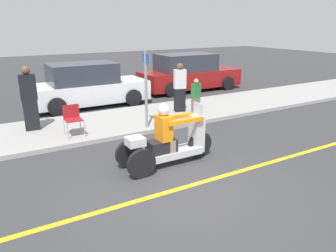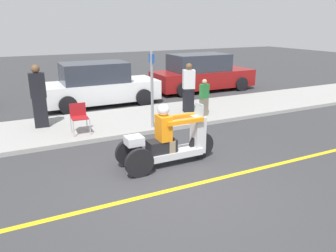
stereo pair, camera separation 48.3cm
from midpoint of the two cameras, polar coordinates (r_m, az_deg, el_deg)
ground_plane at (r=6.43m, az=3.82°, el=-10.86°), size 60.00×60.00×0.00m
lane_stripe at (r=6.59m, az=6.49°, el=-10.16°), size 24.00×0.12×0.01m
sidewalk_strip at (r=10.34m, az=-9.01°, el=0.47°), size 28.00×2.80×0.12m
motorcycle_trike at (r=7.26m, az=1.87°, el=-3.02°), size 2.30×0.72×1.42m
spectator_with_child at (r=10.07m, az=-20.31°, el=4.66°), size 0.45×0.29×1.82m
spectator_by_tree at (r=10.82m, az=7.58°, el=4.81°), size 0.31×0.22×1.21m
spectator_end_of_line at (r=11.22m, az=4.85°, el=6.49°), size 0.45×0.34×1.66m
folding_chair_curbside at (r=9.28m, az=-13.83°, el=1.84°), size 0.48×0.48×0.82m
parked_car_lot_far at (r=15.58m, az=6.77°, el=9.04°), size 4.77×2.03×1.70m
parked_car_lot_right at (r=12.90m, az=-10.91°, el=6.97°), size 4.38×1.94×1.64m
street_sign at (r=9.35m, az=-1.32°, el=6.81°), size 0.08×0.36×2.20m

